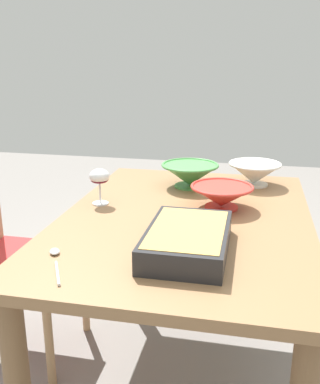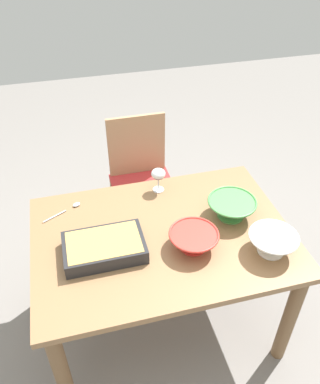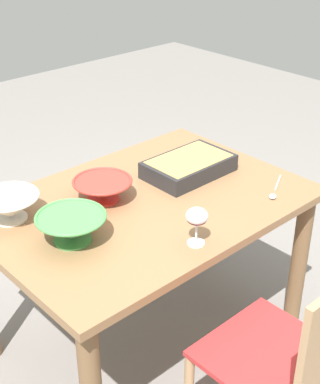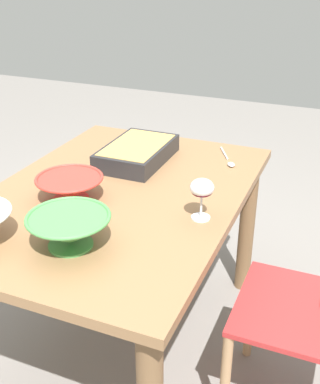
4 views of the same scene
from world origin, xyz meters
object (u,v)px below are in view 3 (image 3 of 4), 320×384
at_px(serving_bowl, 72,227).
at_px(serving_spoon, 274,192).
at_px(wine_glass, 197,218).
at_px(casserole_dish, 189,165).
at_px(chair, 297,362).
at_px(mixing_bowl, 9,206).
at_px(dining_table, 146,225).
at_px(small_bowl, 103,189).

relative_size(serving_bowl, serving_spoon, 1.23).
distance_m(wine_glass, casserole_dish, 0.56).
xyz_separation_m(chair, serving_spoon, (-0.51, -0.51, 0.24)).
xyz_separation_m(chair, casserole_dish, (-0.37, -0.88, 0.28)).
bearing_deg(wine_glass, serving_spoon, -175.31).
bearing_deg(chair, wine_glass, -89.30).
bearing_deg(casserole_dish, wine_glass, 47.77).
bearing_deg(serving_bowl, wine_glass, 135.04).
relative_size(wine_glass, casserole_dish, 0.38).
bearing_deg(mixing_bowl, dining_table, 152.89).
relative_size(dining_table, chair, 1.43).
distance_m(dining_table, small_bowl, 0.24).
bearing_deg(serving_spoon, mixing_bowl, -31.34).
distance_m(chair, serving_spoon, 0.76).
distance_m(dining_table, serving_spoon, 0.56).
height_order(chair, mixing_bowl, chair).
bearing_deg(serving_spoon, chair, 45.20).
xyz_separation_m(mixing_bowl, serving_bowl, (-0.09, 0.29, 0.00)).
xyz_separation_m(chair, small_bowl, (0.06, -0.95, 0.29)).
bearing_deg(dining_table, casserole_dish, -170.01).
height_order(mixing_bowl, serving_spoon, mixing_bowl).
bearing_deg(wine_glass, dining_table, -101.18).
bearing_deg(mixing_bowl, serving_spoon, 148.66).
distance_m(dining_table, chair, 0.84).
relative_size(chair, casserole_dish, 2.38).
bearing_deg(dining_table, small_bowl, -45.04).
height_order(dining_table, mixing_bowl, mixing_bowl).
relative_size(mixing_bowl, serving_spoon, 1.13).
bearing_deg(chair, small_bowl, -86.53).
bearing_deg(small_bowl, wine_glass, 96.16).
distance_m(wine_glass, serving_spoon, 0.53).
bearing_deg(small_bowl, mixing_bowl, -18.92).
relative_size(casserole_dish, serving_spoon, 1.83).
bearing_deg(mixing_bowl, wine_glass, 124.03).
bearing_deg(chair, serving_spoon, -134.80).
xyz_separation_m(mixing_bowl, serving_spoon, (-0.92, 0.56, -0.05)).
bearing_deg(wine_glass, mixing_bowl, -55.97).
height_order(wine_glass, mixing_bowl, wine_glass).
bearing_deg(serving_spoon, small_bowl, -37.82).
height_order(dining_table, small_bowl, small_bowl).
height_order(mixing_bowl, small_bowl, mixing_bowl).
distance_m(wine_glass, mixing_bowl, 0.73).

